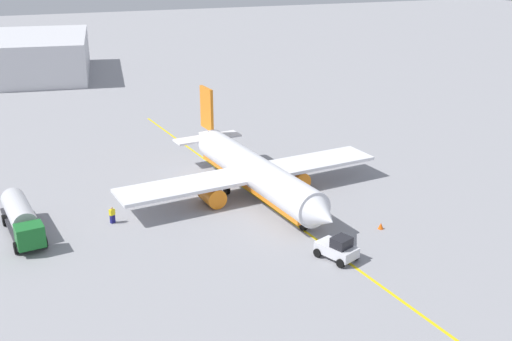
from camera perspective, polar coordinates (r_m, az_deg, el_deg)
name	(u,v)px	position (r m, az deg, el deg)	size (l,w,h in m)	color
ground_plane	(256,196)	(67.71, 0.00, -2.38)	(400.00, 400.00, 0.00)	#939399
airplane	(254,172)	(67.17, -0.20, -0.18)	(30.36, 30.43, 9.57)	white
fuel_tanker	(21,218)	(62.47, -20.84, -4.09)	(10.87, 4.09, 3.15)	#2D2D33
pushback_tug	(338,248)	(54.81, 7.55, -7.15)	(4.09, 3.43, 2.20)	silver
refueling_worker	(112,215)	(62.73, -13.13, -4.04)	(0.56, 0.63, 1.71)	navy
safety_cone_nose	(381,226)	(61.27, 11.45, -5.04)	(0.56, 0.56, 0.62)	#F2590F
distant_hangar	(38,55)	(138.26, -19.47, 10.00)	(33.88, 23.64, 8.20)	silver
taxi_line_marking	(256,196)	(67.71, 0.00, -2.38)	(72.32, 0.30, 0.01)	yellow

